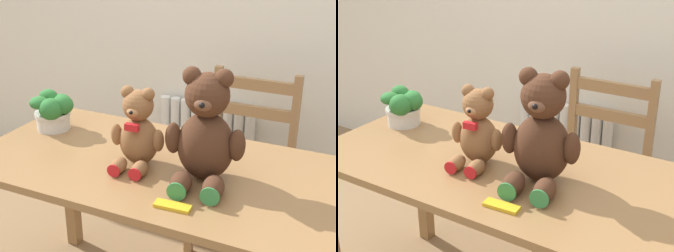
# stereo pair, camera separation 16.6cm
# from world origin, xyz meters

# --- Properties ---
(radiator) EXTENTS (0.62, 0.10, 0.63)m
(radiator) POSITION_xyz_m (-0.22, 1.46, 0.28)
(radiator) COLOR white
(radiator) RESTS_ON ground_plane
(dining_table) EXTENTS (1.45, 0.72, 0.78)m
(dining_table) POSITION_xyz_m (0.00, 0.36, 0.66)
(dining_table) COLOR olive
(dining_table) RESTS_ON ground_plane
(wooden_chair_behind) EXTENTS (0.46, 0.42, 0.93)m
(wooden_chair_behind) POSITION_xyz_m (0.13, 1.10, 0.45)
(wooden_chair_behind) COLOR #997047
(wooden_chair_behind) RESTS_ON ground_plane
(teddy_bear_left) EXTENTS (0.21, 0.22, 0.30)m
(teddy_bear_left) POSITION_xyz_m (-0.07, 0.33, 0.91)
(teddy_bear_left) COLOR brown
(teddy_bear_left) RESTS_ON dining_table
(teddy_bear_right) EXTENTS (0.29, 0.30, 0.40)m
(teddy_bear_right) POSITION_xyz_m (0.20, 0.32, 0.95)
(teddy_bear_right) COLOR #472819
(teddy_bear_right) RESTS_ON dining_table
(potted_plant) EXTENTS (0.19, 0.17, 0.17)m
(potted_plant) POSITION_xyz_m (-0.57, 0.46, 0.87)
(potted_plant) COLOR beige
(potted_plant) RESTS_ON dining_table
(chocolate_bar) EXTENTS (0.12, 0.05, 0.01)m
(chocolate_bar) POSITION_xyz_m (0.17, 0.11, 0.78)
(chocolate_bar) COLOR gold
(chocolate_bar) RESTS_ON dining_table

